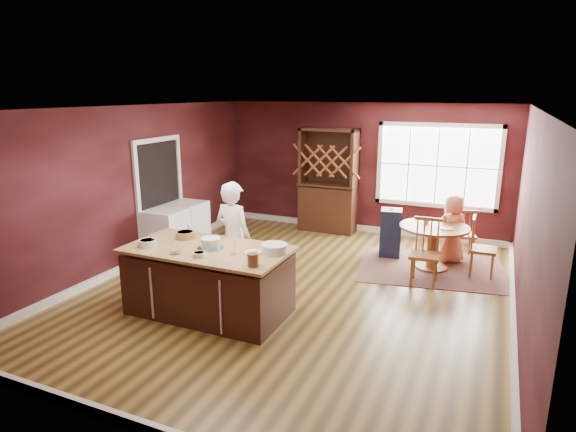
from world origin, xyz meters
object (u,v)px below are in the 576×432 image
(seated_woman, at_px, (452,229))
(hutch, at_px, (328,180))
(chair_east, at_px, (483,247))
(chair_south, at_px, (425,252))
(kitchen_island, at_px, (209,282))
(baker, at_px, (234,239))
(high_chair, at_px, (391,232))
(dryer, at_px, (188,226))
(chair_north, at_px, (464,233))
(dining_table, at_px, (434,238))
(layer_cake, at_px, (211,243))
(toddler, at_px, (394,213))
(washer, at_px, (166,235))

(seated_woman, relative_size, hutch, 0.55)
(seated_woman, xyz_separation_m, hutch, (-2.63, 1.02, 0.49))
(chair_east, bearing_deg, chair_south, 132.44)
(kitchen_island, xyz_separation_m, baker, (-0.00, 0.69, 0.41))
(baker, distance_m, chair_south, 2.93)
(kitchen_island, height_order, baker, baker)
(high_chair, bearing_deg, kitchen_island, -128.47)
(hutch, height_order, dryer, hutch)
(chair_east, height_order, chair_north, chair_east)
(dining_table, distance_m, dryer, 4.44)
(seated_woman, bearing_deg, chair_north, -156.62)
(kitchen_island, xyz_separation_m, dryer, (-1.83, 2.11, 0.02))
(layer_cake, height_order, high_chair, layer_cake)
(kitchen_island, bearing_deg, high_chair, 62.15)
(seated_woman, distance_m, high_chair, 1.06)
(chair_south, height_order, seated_woman, seated_woman)
(kitchen_island, bearing_deg, toddler, 61.52)
(layer_cake, relative_size, chair_east, 0.35)
(toddler, bearing_deg, baker, -124.53)
(seated_woman, bearing_deg, layer_cake, 12.70)
(chair_north, distance_m, dryer, 5.05)
(chair_north, distance_m, washer, 5.29)
(baker, height_order, chair_north, baker)
(layer_cake, distance_m, high_chair, 3.74)
(chair_east, bearing_deg, baker, 123.18)
(chair_east, bearing_deg, chair_north, 23.19)
(high_chair, height_order, toddler, toddler)
(dining_table, bearing_deg, chair_south, -91.81)
(chair_north, height_order, washer, chair_north)
(chair_south, xyz_separation_m, seated_woman, (0.27, 1.24, 0.08))
(toddler, bearing_deg, chair_south, -57.32)
(baker, xyz_separation_m, toddler, (1.79, 2.60, -0.04))
(kitchen_island, distance_m, chair_south, 3.31)
(chair_south, bearing_deg, dryer, 178.08)
(kitchen_island, height_order, chair_east, chair_east)
(layer_cake, height_order, washer, layer_cake)
(chair_north, relative_size, toddler, 3.61)
(high_chair, bearing_deg, baker, -134.43)
(washer, bearing_deg, hutch, 56.02)
(seated_woman, height_order, high_chair, seated_woman)
(hutch, xyz_separation_m, dryer, (-1.98, -2.30, -0.63))
(kitchen_island, distance_m, baker, 0.80)
(chair_south, xyz_separation_m, hutch, (-2.36, 2.25, 0.57))
(washer, bearing_deg, chair_north, 25.16)
(dining_table, distance_m, layer_cake, 3.87)
(kitchen_island, height_order, dining_table, kitchen_island)
(chair_north, distance_m, seated_woman, 0.39)
(seated_woman, bearing_deg, toddler, -32.50)
(high_chair, bearing_deg, chair_east, -24.28)
(high_chair, height_order, dryer, dryer)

